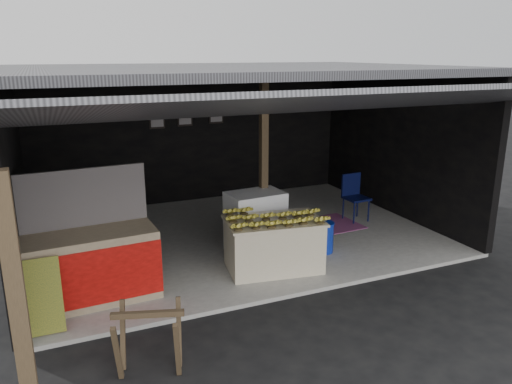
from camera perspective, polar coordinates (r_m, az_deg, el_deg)
name	(u,v)px	position (r m, az deg, el deg)	size (l,w,h in m)	color
ground	(300,296)	(7.03, 5.01, -11.81)	(80.00, 80.00, 0.00)	black
concrete_slab	(235,235)	(9.10, -2.44, -4.98)	(7.00, 5.00, 0.06)	gray
shophouse	(227,119)	(8.89, -3.32, 8.29)	(7.40, 7.29, 3.02)	black
banana_table	(274,244)	(7.55, 2.03, -5.98)	(1.54, 1.08, 0.79)	beige
banana_pile	(274,215)	(7.39, 2.06, -2.60)	(1.31, 0.79, 0.16)	gold
white_crate	(255,222)	(8.20, -0.08, -3.42)	(0.94, 0.68, 1.00)	white
neighbor_stall	(91,263)	(6.94, -18.29, -7.73)	(1.71, 0.85, 1.72)	#998466
green_signboard	(35,298)	(6.41, -23.95, -10.99)	(0.60, 0.04, 0.89)	black
sawhorse	(149,335)	(5.42, -12.15, -15.66)	(0.79, 0.79, 0.71)	#4A3A25
water_barrel	(323,238)	(8.29, 7.70, -5.23)	(0.33, 0.33, 0.48)	#0D2598
plastic_chair	(354,193)	(9.92, 11.11, -0.10)	(0.45, 0.45, 0.90)	#090E34
magenta_rug	(320,226)	(9.55, 7.30, -3.87)	(1.50, 1.00, 0.01)	#7C1B64
picture_frames	(186,116)	(10.83, -7.96, 8.58)	(1.62, 0.04, 0.46)	black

